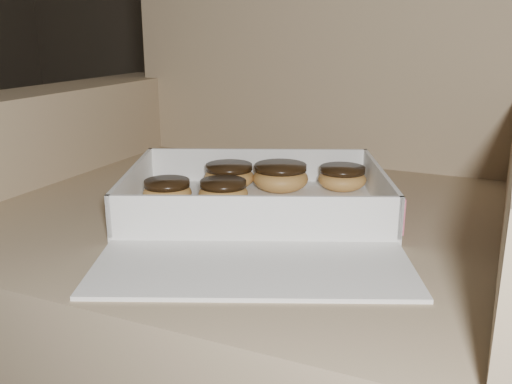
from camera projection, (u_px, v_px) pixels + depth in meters
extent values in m
cube|color=#987F61|center=(255.00, 330.00, 0.96)|extent=(0.78, 0.78, 0.46)
cube|color=#987F61|center=(329.00, 15.00, 1.13)|extent=(0.78, 0.15, 0.57)
cube|color=#987F61|center=(55.00, 248.00, 1.10)|extent=(0.13, 0.78, 0.61)
cube|color=white|center=(256.00, 207.00, 0.85)|extent=(0.45, 0.40, 0.01)
cube|color=white|center=(257.00, 165.00, 0.97)|extent=(0.34, 0.15, 0.06)
cube|color=white|center=(254.00, 217.00, 0.71)|extent=(0.34, 0.15, 0.06)
cube|color=white|center=(133.00, 186.00, 0.84)|extent=(0.11, 0.26, 0.06)
cube|color=white|center=(380.00, 188.00, 0.84)|extent=(0.11, 0.26, 0.06)
cube|color=#CD526C|center=(383.00, 188.00, 0.84)|extent=(0.11, 0.25, 0.05)
cube|color=white|center=(253.00, 268.00, 0.64)|extent=(0.39, 0.29, 0.01)
ellipsoid|color=gold|center=(281.00, 178.00, 0.91)|extent=(0.09, 0.09, 0.04)
cylinder|color=black|center=(281.00, 167.00, 0.90)|extent=(0.08, 0.08, 0.01)
ellipsoid|color=gold|center=(229.00, 177.00, 0.92)|extent=(0.08, 0.08, 0.04)
cylinder|color=black|center=(229.00, 167.00, 0.92)|extent=(0.08, 0.08, 0.01)
ellipsoid|color=gold|center=(167.00, 193.00, 0.84)|extent=(0.07, 0.07, 0.03)
cylinder|color=black|center=(167.00, 183.00, 0.84)|extent=(0.07, 0.07, 0.01)
ellipsoid|color=gold|center=(342.00, 179.00, 0.92)|extent=(0.08, 0.08, 0.04)
cylinder|color=black|center=(343.00, 169.00, 0.91)|extent=(0.07, 0.07, 0.01)
ellipsoid|color=gold|center=(223.00, 193.00, 0.84)|extent=(0.07, 0.07, 0.04)
cylinder|color=black|center=(223.00, 183.00, 0.84)|extent=(0.07, 0.07, 0.01)
ellipsoid|color=black|center=(285.00, 227.00, 0.75)|extent=(0.01, 0.01, 0.00)
ellipsoid|color=black|center=(135.00, 228.00, 0.75)|extent=(0.01, 0.01, 0.00)
ellipsoid|color=black|center=(249.00, 215.00, 0.79)|extent=(0.01, 0.01, 0.00)
ellipsoid|color=black|center=(193.00, 214.00, 0.80)|extent=(0.01, 0.01, 0.00)
ellipsoid|color=black|center=(329.00, 216.00, 0.79)|extent=(0.01, 0.01, 0.00)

